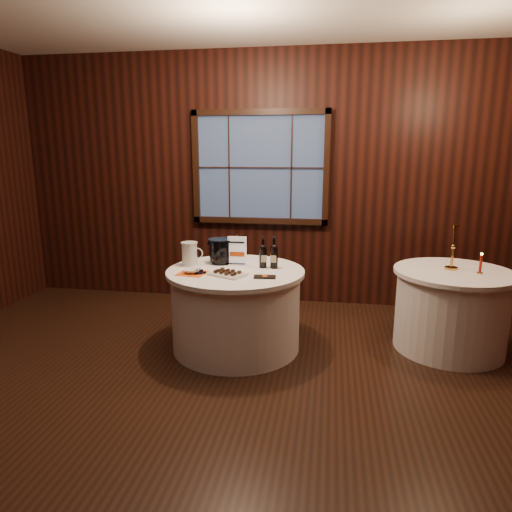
% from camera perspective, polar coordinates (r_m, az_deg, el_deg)
% --- Properties ---
extents(ground, '(6.00, 6.00, 0.00)m').
position_cam_1_polar(ground, '(3.63, -5.85, -17.66)').
color(ground, black).
rests_on(ground, ground).
extents(back_wall, '(6.00, 0.10, 3.00)m').
position_cam_1_polar(back_wall, '(5.56, 0.53, 9.90)').
color(back_wall, black).
rests_on(back_wall, ground).
extents(main_table, '(1.28, 1.28, 0.77)m').
position_cam_1_polar(main_table, '(4.34, -2.52, -6.61)').
color(main_table, white).
rests_on(main_table, ground).
extents(side_table, '(1.08, 1.08, 0.77)m').
position_cam_1_polar(side_table, '(4.69, 23.16, -6.20)').
color(side_table, white).
rests_on(side_table, ground).
extents(sign_stand, '(0.18, 0.09, 0.29)m').
position_cam_1_polar(sign_stand, '(4.38, -2.36, 0.12)').
color(sign_stand, silver).
rests_on(sign_stand, main_table).
extents(port_bottle_left, '(0.07, 0.08, 0.29)m').
position_cam_1_polar(port_bottle_left, '(4.28, 0.87, 0.19)').
color(port_bottle_left, black).
rests_on(port_bottle_left, main_table).
extents(port_bottle_right, '(0.07, 0.07, 0.30)m').
position_cam_1_polar(port_bottle_right, '(4.26, 2.27, 0.18)').
color(port_bottle_right, black).
rests_on(port_bottle_right, main_table).
extents(ice_bucket, '(0.24, 0.24, 0.24)m').
position_cam_1_polar(ice_bucket, '(4.45, -4.42, 0.68)').
color(ice_bucket, black).
rests_on(ice_bucket, main_table).
extents(chocolate_plate, '(0.37, 0.32, 0.04)m').
position_cam_1_polar(chocolate_plate, '(4.04, -3.61, -2.18)').
color(chocolate_plate, silver).
rests_on(chocolate_plate, main_table).
extents(chocolate_box, '(0.20, 0.11, 0.02)m').
position_cam_1_polar(chocolate_box, '(3.96, 1.11, -2.63)').
color(chocolate_box, black).
rests_on(chocolate_box, main_table).
extents(grape_bunch, '(0.18, 0.10, 0.04)m').
position_cam_1_polar(grape_bunch, '(4.09, -7.08, -2.05)').
color(grape_bunch, black).
rests_on(grape_bunch, main_table).
extents(glass_pitcher, '(0.21, 0.16, 0.23)m').
position_cam_1_polar(glass_pitcher, '(4.41, -8.29, 0.29)').
color(glass_pitcher, silver).
rests_on(glass_pitcher, main_table).
extents(orange_napkin, '(0.27, 0.27, 0.00)m').
position_cam_1_polar(orange_napkin, '(4.14, -7.96, -2.13)').
color(orange_napkin, '#E35613').
rests_on(orange_napkin, main_table).
extents(cracker_bowl, '(0.16, 0.16, 0.04)m').
position_cam_1_polar(cracker_bowl, '(4.14, -7.97, -1.85)').
color(cracker_bowl, silver).
rests_on(cracker_bowl, orange_napkin).
extents(brass_candlestick, '(0.12, 0.12, 0.42)m').
position_cam_1_polar(brass_candlestick, '(4.58, 23.36, 0.31)').
color(brass_candlestick, '#BC853A').
rests_on(brass_candlestick, side_table).
extents(red_candle, '(0.05, 0.05, 0.19)m').
position_cam_1_polar(red_candle, '(4.54, 26.25, -1.06)').
color(red_candle, '#BC853A').
rests_on(red_candle, side_table).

